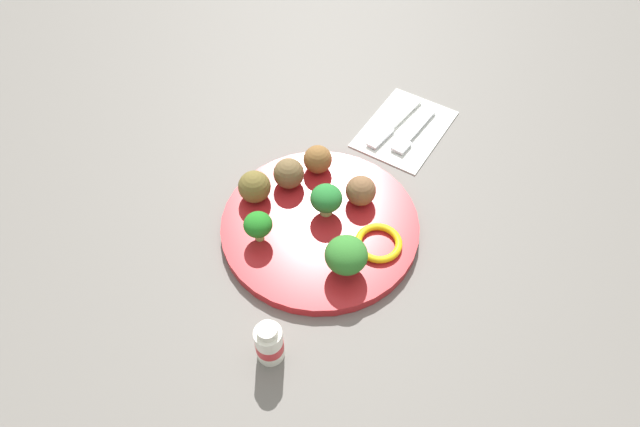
{
  "coord_description": "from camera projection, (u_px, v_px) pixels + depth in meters",
  "views": [
    {
      "loc": [
        0.42,
        0.21,
        0.63
      ],
      "look_at": [
        0.0,
        0.0,
        0.04
      ],
      "focal_mm": 30.85,
      "sensor_mm": 36.0,
      "label": 1
    }
  ],
  "objects": [
    {
      "name": "napkin",
      "position": [
        405.0,
        128.0,
        0.91
      ],
      "size": [
        0.18,
        0.14,
        0.01
      ],
      "primitive_type": "cube",
      "rotation": [
        0.0,
        0.0,
        -0.11
      ],
      "color": "white",
      "rests_on": "ground_plane"
    },
    {
      "name": "broccoli_floret_mid_left",
      "position": [
        258.0,
        225.0,
        0.73
      ],
      "size": [
        0.04,
        0.04,
        0.05
      ],
      "color": "#A7CD66",
      "rests_on": "plate"
    },
    {
      "name": "broccoli_floret_near_rim",
      "position": [
        346.0,
        255.0,
        0.7
      ],
      "size": [
        0.06,
        0.06,
        0.06
      ],
      "color": "#A6BD72",
      "rests_on": "plate"
    },
    {
      "name": "knife",
      "position": [
        393.0,
        125.0,
        0.91
      ],
      "size": [
        0.14,
        0.05,
        0.01
      ],
      "color": "white",
      "rests_on": "napkin"
    },
    {
      "name": "pepper_ring_front_left",
      "position": [
        379.0,
        243.0,
        0.75
      ],
      "size": [
        0.07,
        0.07,
        0.01
      ],
      "primitive_type": "torus",
      "rotation": [
        0.0,
        0.0,
        1.49
      ],
      "color": "yellow",
      "rests_on": "plate"
    },
    {
      "name": "meatball_back_left",
      "position": [
        289.0,
        174.0,
        0.8
      ],
      "size": [
        0.05,
        0.05,
        0.05
      ],
      "primitive_type": "sphere",
      "color": "brown",
      "rests_on": "plate"
    },
    {
      "name": "plate",
      "position": [
        320.0,
        226.0,
        0.78
      ],
      "size": [
        0.28,
        0.28,
        0.02
      ],
      "primitive_type": "cylinder",
      "color": "red",
      "rests_on": "ground_plane"
    },
    {
      "name": "meatball_back_right",
      "position": [
        255.0,
        186.0,
        0.78
      ],
      "size": [
        0.05,
        0.05,
        0.05
      ],
      "primitive_type": "sphere",
      "color": "brown",
      "rests_on": "plate"
    },
    {
      "name": "yogurt_bottle",
      "position": [
        269.0,
        343.0,
        0.65
      ],
      "size": [
        0.03,
        0.03,
        0.07
      ],
      "color": "white",
      "rests_on": "ground_plane"
    },
    {
      "name": "broccoli_floret_front_left",
      "position": [
        325.0,
        198.0,
        0.76
      ],
      "size": [
        0.05,
        0.05,
        0.05
      ],
      "color": "#A4C672",
      "rests_on": "plate"
    },
    {
      "name": "meatball_front_left",
      "position": [
        361.0,
        191.0,
        0.78
      ],
      "size": [
        0.04,
        0.04,
        0.04
      ],
      "primitive_type": "sphere",
      "color": "brown",
      "rests_on": "plate"
    },
    {
      "name": "ground_plane",
      "position": [
        320.0,
        229.0,
        0.79
      ],
      "size": [
        4.0,
        4.0,
        0.0
      ],
      "primitive_type": "plane",
      "color": "slate"
    },
    {
      "name": "meatball_mid_right",
      "position": [
        318.0,
        159.0,
        0.82
      ],
      "size": [
        0.04,
        0.04,
        0.04
      ],
      "primitive_type": "sphere",
      "color": "brown",
      "rests_on": "plate"
    },
    {
      "name": "fork",
      "position": [
        413.0,
        133.0,
        0.9
      ],
      "size": [
        0.12,
        0.04,
        0.01
      ],
      "color": "silver",
      "rests_on": "napkin"
    }
  ]
}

